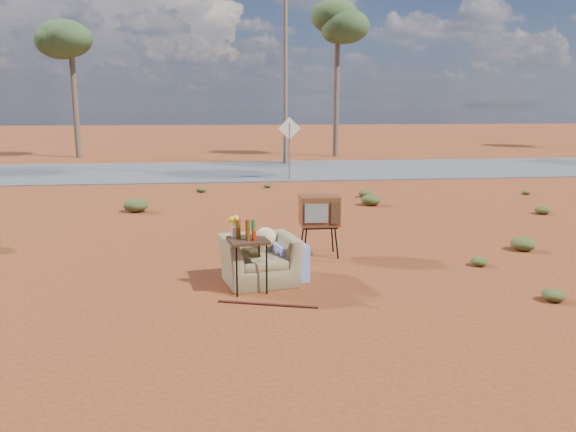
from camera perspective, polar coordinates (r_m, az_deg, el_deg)
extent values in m
plane|color=brown|center=(7.96, 0.02, -7.75)|extent=(140.00, 140.00, 0.00)
cube|color=#565659|center=(22.64, -4.58, 4.63)|extent=(140.00, 7.00, 0.04)
imported|color=olive|center=(8.28, -2.96, -3.64)|extent=(1.18, 0.88, 0.93)
ellipsoid|color=beige|center=(8.30, -3.38, -3.08)|extent=(0.34, 0.34, 0.20)
ellipsoid|color=beige|center=(8.07, -2.31, -2.18)|extent=(0.30, 0.15, 0.30)
cube|color=#212F98|center=(8.56, 0.08, -4.48)|extent=(0.57, 0.76, 0.54)
cube|color=black|center=(9.72, 3.18, -1.00)|extent=(0.60, 0.46, 0.03)
cylinder|color=black|center=(9.54, 1.75, -2.87)|extent=(0.03, 0.03, 0.53)
cylinder|color=black|center=(9.62, 4.95, -2.78)|extent=(0.03, 0.03, 0.53)
cylinder|color=black|center=(9.94, 1.44, -2.29)|extent=(0.03, 0.03, 0.53)
cylinder|color=black|center=(10.02, 4.51, -2.21)|extent=(0.03, 0.03, 0.53)
cube|color=brown|center=(9.67, 3.20, 0.58)|extent=(0.67, 0.53, 0.51)
cube|color=slate|center=(9.39, 2.90, 0.27)|extent=(0.40, 0.03, 0.32)
cube|color=#472D19|center=(9.44, 4.83, 0.31)|extent=(0.15, 0.02, 0.36)
cube|color=#382014|center=(7.83, -4.09, -2.49)|extent=(0.61, 0.61, 0.04)
cylinder|color=black|center=(7.69, -5.22, -5.61)|extent=(0.03, 0.03, 0.74)
cylinder|color=black|center=(7.78, -2.18, -5.36)|extent=(0.03, 0.03, 0.74)
cylinder|color=black|center=(8.08, -5.85, -4.78)|extent=(0.03, 0.03, 0.74)
cylinder|color=black|center=(8.17, -2.95, -4.56)|extent=(0.03, 0.03, 0.74)
cylinder|color=#52340D|center=(7.82, -5.09, -1.34)|extent=(0.07, 0.07, 0.27)
cylinder|color=#52340D|center=(7.71, -4.11, -1.42)|extent=(0.07, 0.07, 0.29)
cylinder|color=#285E28|center=(7.92, -3.53, -1.23)|extent=(0.06, 0.06, 0.25)
cylinder|color=red|center=(7.73, -3.46, -1.99)|extent=(0.07, 0.07, 0.14)
cylinder|color=silver|center=(7.93, -5.46, -1.64)|extent=(0.08, 0.08, 0.15)
ellipsoid|color=yellow|center=(7.89, -5.49, -0.48)|extent=(0.17, 0.17, 0.13)
cylinder|color=#501F15|center=(7.46, -2.10, -8.93)|extent=(1.29, 0.43, 0.04)
cylinder|color=brown|center=(19.68, 0.14, 6.56)|extent=(0.06, 0.06, 2.00)
cube|color=silver|center=(19.64, 0.14, 8.88)|extent=(0.78, 0.04, 0.78)
cylinder|color=brown|center=(30.32, -20.86, 11.24)|extent=(0.28, 0.28, 6.00)
ellipsoid|color=#405C2F|center=(30.45, -21.19, 15.94)|extent=(3.20, 3.20, 2.20)
cylinder|color=brown|center=(29.09, 4.94, 12.93)|extent=(0.28, 0.28, 7.00)
ellipsoid|color=#405C2F|center=(29.34, 5.04, 18.80)|extent=(3.20, 3.20, 2.20)
cylinder|color=brown|center=(25.18, -0.28, 14.39)|extent=(0.20, 0.20, 8.00)
ellipsoid|color=#474D22|center=(11.01, 22.75, -2.62)|extent=(0.44, 0.44, 0.24)
ellipsoid|color=#474D22|center=(14.33, -15.20, 1.07)|extent=(0.60, 0.60, 0.33)
ellipsoid|color=#474D22|center=(14.87, 24.44, 0.55)|extent=(0.36, 0.36, 0.20)
ellipsoid|color=#474D22|center=(16.20, 7.87, 2.28)|extent=(0.40, 0.40, 0.22)
ellipsoid|color=#474D22|center=(17.16, -8.82, 2.66)|extent=(0.30, 0.30, 0.17)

